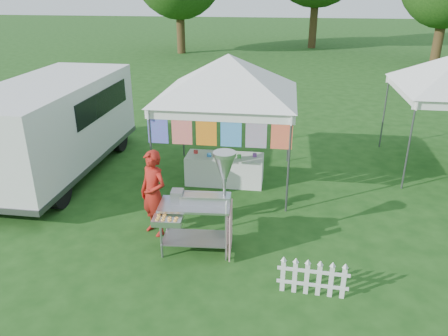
# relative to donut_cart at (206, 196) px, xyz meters

# --- Properties ---
(ground) EXTENTS (120.00, 120.00, 0.00)m
(ground) POSITION_rel_donut_cart_xyz_m (-0.05, -0.38, -1.10)
(ground) COLOR #184012
(ground) RESTS_ON ground
(canopy_main) EXTENTS (4.24, 4.24, 3.45)m
(canopy_main) POSITION_rel_donut_cart_xyz_m (-0.05, 3.11, 1.89)
(canopy_main) COLOR #59595E
(canopy_main) RESTS_ON ground
(donut_cart) EXTENTS (1.34, 1.00, 1.87)m
(donut_cart) POSITION_rel_donut_cart_xyz_m (0.00, 0.00, 0.00)
(donut_cart) COLOR gray
(donut_cart) RESTS_ON ground
(vendor) EXTENTS (0.72, 0.65, 1.66)m
(vendor) POSITION_rel_donut_cart_xyz_m (-1.08, 0.49, -0.27)
(vendor) COLOR #A11B13
(vendor) RESTS_ON ground
(cargo_van) EXTENTS (2.23, 5.51, 2.28)m
(cargo_van) POSITION_rel_donut_cart_xyz_m (-4.33, 3.09, 0.13)
(cargo_van) COLOR silver
(cargo_van) RESTS_ON ground
(picket_fence) EXTENTS (1.08, 0.08, 0.56)m
(picket_fence) POSITION_rel_donut_cart_xyz_m (1.80, -0.94, -0.81)
(picket_fence) COLOR silver
(picket_fence) RESTS_ON ground
(display_table) EXTENTS (1.80, 0.70, 0.69)m
(display_table) POSITION_rel_donut_cart_xyz_m (-0.10, 2.93, -0.76)
(display_table) COLOR white
(display_table) RESTS_ON ground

